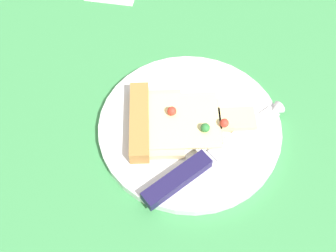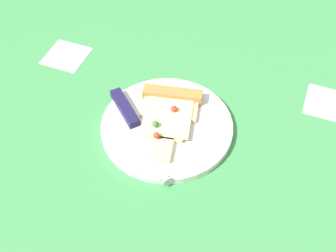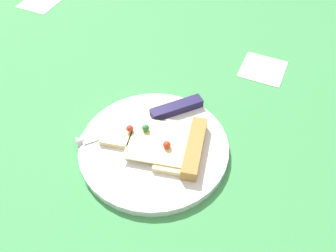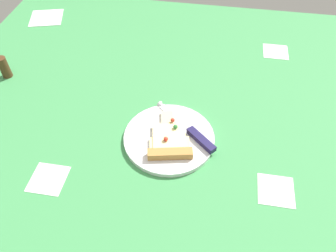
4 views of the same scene
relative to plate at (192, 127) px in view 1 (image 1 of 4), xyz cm
name	(u,v)px [view 1 (image 1 of 4)]	position (x,y,z in cm)	size (l,w,h in cm)	color
ground_plane	(207,129)	(-1.58, 2.19, -2.21)	(154.95, 154.95, 3.00)	#3D8C4C
plate	(192,127)	(0.00, 0.00, 0.00)	(25.71, 25.71, 1.43)	silver
pizza_slice	(174,122)	(0.54, -2.51, 1.51)	(12.88, 18.62, 2.59)	beige
knife	(207,161)	(5.68, 2.67, 1.32)	(19.23, 17.63, 2.45)	silver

